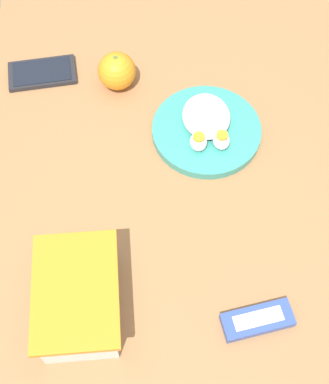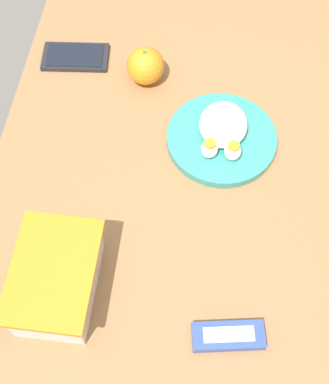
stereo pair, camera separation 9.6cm
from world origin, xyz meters
TOP-DOWN VIEW (x-y plane):
  - ground_plane at (0.00, 0.00)m, footprint 10.00×10.00m
  - table at (0.00, 0.00)m, footprint 1.22×0.78m
  - food_container at (-0.30, 0.20)m, footprint 0.19×0.13m
  - orange_fruit at (0.18, 0.12)m, footprint 0.08×0.08m
  - rice_plate at (0.04, -0.05)m, footprint 0.22×0.22m
  - candy_bar at (-0.35, -0.08)m, footprint 0.06×0.12m
  - cell_phone at (0.22, 0.28)m, footprint 0.09×0.15m

SIDE VIEW (x-z plane):
  - ground_plane at x=0.00m, z-range 0.00..0.00m
  - table at x=0.00m, z-range 0.25..0.97m
  - cell_phone at x=0.22m, z-range 0.72..0.73m
  - candy_bar at x=-0.35m, z-range 0.72..0.74m
  - rice_plate at x=0.04m, z-range 0.71..0.76m
  - orange_fruit at x=0.18m, z-range 0.72..0.80m
  - food_container at x=-0.30m, z-range 0.72..0.81m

